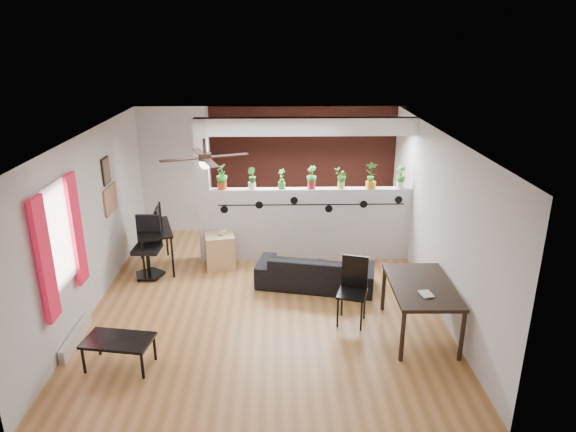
{
  "coord_description": "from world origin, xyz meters",
  "views": [
    {
      "loc": [
        0.18,
        -7.22,
        3.95
      ],
      "look_at": [
        0.36,
        0.6,
        1.16
      ],
      "focal_mm": 32.0,
      "sensor_mm": 36.0,
      "label": 1
    }
  ],
  "objects_px": {
    "ceiling_fan": "(205,159)",
    "potted_plant_3": "(312,177)",
    "potted_plant_2": "(282,178)",
    "potted_plant_4": "(341,178)",
    "folding_chair": "(353,284)",
    "coffee_table": "(118,342)",
    "sofa": "(315,271)",
    "office_chair": "(148,251)",
    "cup": "(222,232)",
    "potted_plant_1": "(252,178)",
    "computer_desk": "(154,231)",
    "potted_plant_6": "(401,176)",
    "potted_plant_0": "(222,176)",
    "dining_table": "(421,290)",
    "cube_shelf": "(220,251)",
    "potted_plant_5": "(371,174)"
  },
  "relations": [
    {
      "from": "ceiling_fan",
      "to": "potted_plant_3",
      "type": "bearing_deg",
      "value": 48.37
    },
    {
      "from": "potted_plant_2",
      "to": "potted_plant_4",
      "type": "bearing_deg",
      "value": 0.0
    },
    {
      "from": "ceiling_fan",
      "to": "folding_chair",
      "type": "distance_m",
      "value": 2.73
    },
    {
      "from": "folding_chair",
      "to": "coffee_table",
      "type": "bearing_deg",
      "value": -161.17
    },
    {
      "from": "sofa",
      "to": "office_chair",
      "type": "xyz_separation_m",
      "value": [
        -2.82,
        0.45,
        0.19
      ]
    },
    {
      "from": "sofa",
      "to": "cup",
      "type": "xyz_separation_m",
      "value": [
        -1.59,
        0.77,
        0.4
      ]
    },
    {
      "from": "potted_plant_4",
      "to": "potted_plant_3",
      "type": "bearing_deg",
      "value": -180.0
    },
    {
      "from": "potted_plant_1",
      "to": "computer_desk",
      "type": "distance_m",
      "value": 1.94
    },
    {
      "from": "potted_plant_6",
      "to": "office_chair",
      "type": "distance_m",
      "value": 4.57
    },
    {
      "from": "ceiling_fan",
      "to": "folding_chair",
      "type": "xyz_separation_m",
      "value": [
        2.07,
        -0.39,
        -1.73
      ]
    },
    {
      "from": "potted_plant_2",
      "to": "potted_plant_4",
      "type": "height_order",
      "value": "potted_plant_2"
    },
    {
      "from": "potted_plant_3",
      "to": "potted_plant_0",
      "type": "bearing_deg",
      "value": 180.0
    },
    {
      "from": "dining_table",
      "to": "sofa",
      "type": "bearing_deg",
      "value": 132.43
    },
    {
      "from": "potted_plant_1",
      "to": "potted_plant_2",
      "type": "xyz_separation_m",
      "value": [
        0.53,
        -0.0,
        -0.01
      ]
    },
    {
      "from": "cup",
      "to": "folding_chair",
      "type": "distance_m",
      "value": 2.76
    },
    {
      "from": "office_chair",
      "to": "potted_plant_4",
      "type": "bearing_deg",
      "value": 11.09
    },
    {
      "from": "office_chair",
      "to": "coffee_table",
      "type": "height_order",
      "value": "office_chair"
    },
    {
      "from": "potted_plant_1",
      "to": "cup",
      "type": "distance_m",
      "value": 1.08
    },
    {
      "from": "potted_plant_0",
      "to": "potted_plant_2",
      "type": "relative_size",
      "value": 1.23
    },
    {
      "from": "potted_plant_6",
      "to": "computer_desk",
      "type": "xyz_separation_m",
      "value": [
        -4.34,
        -0.34,
        -0.87
      ]
    },
    {
      "from": "potted_plant_6",
      "to": "office_chair",
      "type": "relative_size",
      "value": 0.39
    },
    {
      "from": "potted_plant_2",
      "to": "cube_shelf",
      "type": "bearing_deg",
      "value": -162.84
    },
    {
      "from": "potted_plant_4",
      "to": "cube_shelf",
      "type": "height_order",
      "value": "potted_plant_4"
    },
    {
      "from": "potted_plant_0",
      "to": "computer_desk",
      "type": "xyz_separation_m",
      "value": [
        -1.18,
        -0.34,
        -0.89
      ]
    },
    {
      "from": "potted_plant_5",
      "to": "folding_chair",
      "type": "distance_m",
      "value": 2.49
    },
    {
      "from": "cup",
      "to": "office_chair",
      "type": "distance_m",
      "value": 1.29
    },
    {
      "from": "potted_plant_3",
      "to": "sofa",
      "type": "height_order",
      "value": "potted_plant_3"
    },
    {
      "from": "potted_plant_4",
      "to": "ceiling_fan",
      "type": "bearing_deg",
      "value": -139.76
    },
    {
      "from": "potted_plant_0",
      "to": "ceiling_fan",
      "type": "bearing_deg",
      "value": -90.64
    },
    {
      "from": "office_chair",
      "to": "folding_chair",
      "type": "distance_m",
      "value": 3.62
    },
    {
      "from": "potted_plant_1",
      "to": "potted_plant_5",
      "type": "relative_size",
      "value": 0.78
    },
    {
      "from": "sofa",
      "to": "cup",
      "type": "bearing_deg",
      "value": -13.63
    },
    {
      "from": "potted_plant_1",
      "to": "cube_shelf",
      "type": "bearing_deg",
      "value": -149.38
    },
    {
      "from": "cup",
      "to": "folding_chair",
      "type": "bearing_deg",
      "value": -42.13
    },
    {
      "from": "sofa",
      "to": "potted_plant_2",
      "type": "bearing_deg",
      "value": -51.98
    },
    {
      "from": "potted_plant_4",
      "to": "potted_plant_5",
      "type": "xyz_separation_m",
      "value": [
        0.53,
        0.0,
        0.06
      ]
    },
    {
      "from": "sofa",
      "to": "folding_chair",
      "type": "xyz_separation_m",
      "value": [
        0.46,
        -1.08,
        0.31
      ]
    },
    {
      "from": "potted_plant_0",
      "to": "potted_plant_5",
      "type": "distance_m",
      "value": 2.63
    },
    {
      "from": "potted_plant_1",
      "to": "sofa",
      "type": "xyz_separation_m",
      "value": [
        1.06,
        -1.11,
        -1.29
      ]
    },
    {
      "from": "dining_table",
      "to": "potted_plant_5",
      "type": "bearing_deg",
      "value": 96.33
    },
    {
      "from": "potted_plant_2",
      "to": "computer_desk",
      "type": "bearing_deg",
      "value": -171.35
    },
    {
      "from": "potted_plant_1",
      "to": "potted_plant_3",
      "type": "relative_size",
      "value": 0.93
    },
    {
      "from": "potted_plant_2",
      "to": "potted_plant_1",
      "type": "bearing_deg",
      "value": 180.0
    },
    {
      "from": "potted_plant_3",
      "to": "cup",
      "type": "relative_size",
      "value": 3.11
    },
    {
      "from": "potted_plant_2",
      "to": "potted_plant_0",
      "type": "bearing_deg",
      "value": 180.0
    },
    {
      "from": "potted_plant_4",
      "to": "coffee_table",
      "type": "relative_size",
      "value": 0.4
    },
    {
      "from": "potted_plant_4",
      "to": "computer_desk",
      "type": "xyz_separation_m",
      "value": [
        -3.29,
        -0.34,
        -0.85
      ]
    },
    {
      "from": "ceiling_fan",
      "to": "dining_table",
      "type": "distance_m",
      "value": 3.45
    },
    {
      "from": "ceiling_fan",
      "to": "potted_plant_0",
      "type": "relative_size",
      "value": 2.64
    },
    {
      "from": "computer_desk",
      "to": "potted_plant_0",
      "type": "bearing_deg",
      "value": 16.06
    }
  ]
}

